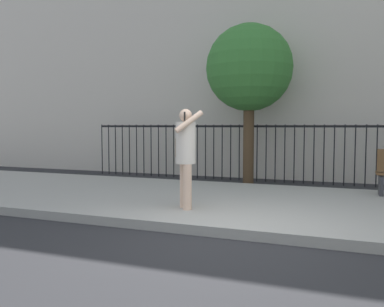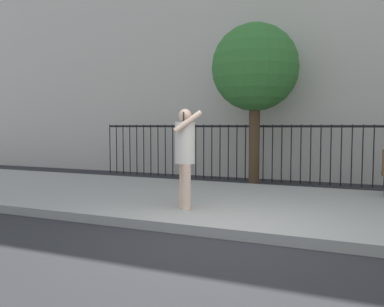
{
  "view_description": "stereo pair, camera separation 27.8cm",
  "coord_description": "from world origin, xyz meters",
  "views": [
    {
      "loc": [
        1.47,
        -5.29,
        1.56
      ],
      "look_at": [
        -1.09,
        1.34,
        1.07
      ],
      "focal_mm": 37.76,
      "sensor_mm": 36.0,
      "label": 1
    },
    {
      "loc": [
        1.73,
        -5.18,
        1.56
      ],
      "look_at": [
        -1.09,
        1.34,
        1.07
      ],
      "focal_mm": 37.76,
      "sensor_mm": 36.0,
      "label": 2
    }
  ],
  "objects": [
    {
      "name": "ground_plane",
      "position": [
        0.0,
        0.0,
        0.0
      ],
      "size": [
        60.0,
        60.0,
        0.0
      ],
      "primitive_type": "plane",
      "color": "#28282B"
    },
    {
      "name": "sidewalk",
      "position": [
        0.0,
        2.2,
        0.07
      ],
      "size": [
        28.0,
        4.4,
        0.15
      ],
      "primitive_type": "cube",
      "color": "#9E9B93",
      "rests_on": "ground"
    },
    {
      "name": "iron_fence",
      "position": [
        0.0,
        5.9,
        1.02
      ],
      "size": [
        12.03,
        0.04,
        1.6
      ],
      "color": "black",
      "rests_on": "ground"
    },
    {
      "name": "pedestrian_on_phone",
      "position": [
        -1.11,
        1.06,
        1.14
      ],
      "size": [
        0.65,
        0.71,
        1.7
      ],
      "color": "beige",
      "rests_on": "sidewalk"
    },
    {
      "name": "street_tree_mid",
      "position": [
        -1.01,
        5.35,
        3.07
      ],
      "size": [
        2.3,
        2.3,
        4.25
      ],
      "color": "#4C3823",
      "rests_on": "ground"
    }
  ]
}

